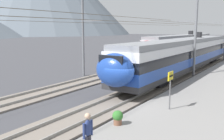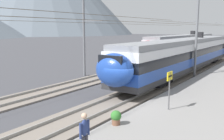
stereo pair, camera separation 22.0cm
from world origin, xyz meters
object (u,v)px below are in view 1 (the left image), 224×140
at_px(platform_sign, 170,82).
at_px(catenary_mast_far_side, 84,36).
at_px(train_far_track, 182,44).
at_px(passenger_walking, 88,133).
at_px(train_near_platform, 185,53).
at_px(catenary_mast_mid, 194,38).
at_px(potted_plant_platform_edge, 118,117).

bearing_deg(platform_sign, catenary_mast_far_side, 60.80).
distance_m(train_far_track, passenger_walking, 39.79).
xyz_separation_m(train_near_platform, catenary_mast_mid, (-2.55, -1.61, 1.79)).
xyz_separation_m(train_far_track, passenger_walking, (-38.66, -9.36, -0.99)).
xyz_separation_m(catenary_mast_far_side, potted_plant_platform_edge, (-10.36, -10.66, -3.57)).
height_order(platform_sign, passenger_walking, platform_sign).
height_order(train_far_track, catenary_mast_far_side, catenary_mast_far_side).
xyz_separation_m(train_far_track, catenary_mast_far_side, (-24.99, 2.11, 2.03)).
xyz_separation_m(catenary_mast_mid, catenary_mast_far_side, (-5.41, 9.72, 0.25)).
relative_size(platform_sign, passenger_walking, 1.33).
bearing_deg(passenger_walking, platform_sign, -3.54).
height_order(catenary_mast_mid, catenary_mast_far_side, catenary_mast_far_side).
relative_size(catenary_mast_mid, potted_plant_platform_edge, 64.51).
distance_m(catenary_mast_far_side, passenger_walking, 18.10).
xyz_separation_m(train_near_platform, catenary_mast_far_side, (-7.95, 8.11, 2.03)).
distance_m(platform_sign, passenger_walking, 7.06).
height_order(catenary_mast_mid, potted_plant_platform_edge, catenary_mast_mid).
relative_size(train_near_platform, catenary_mast_mid, 0.66).
xyz_separation_m(catenary_mast_far_side, passenger_walking, (-13.67, -11.47, -3.03)).
relative_size(train_near_platform, passenger_walking, 18.22).
distance_m(train_near_platform, platform_sign, 15.10).
height_order(train_far_track, catenary_mast_mid, catenary_mast_mid).
height_order(catenary_mast_mid, passenger_walking, catenary_mast_mid).
bearing_deg(platform_sign, passenger_walking, 176.46).
xyz_separation_m(train_near_platform, platform_sign, (-14.61, -3.80, -0.29)).
height_order(train_near_platform, catenary_mast_far_side, catenary_mast_far_side).
bearing_deg(catenary_mast_far_side, train_far_track, -4.83).
relative_size(catenary_mast_far_side, passenger_walking, 27.49).
bearing_deg(passenger_walking, catenary_mast_mid, 5.26).
distance_m(catenary_mast_mid, platform_sign, 12.43).
bearing_deg(train_near_platform, platform_sign, -165.42).
xyz_separation_m(catenary_mast_far_side, platform_sign, (-6.65, -11.91, -2.33)).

